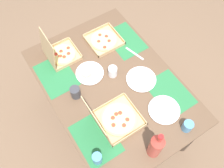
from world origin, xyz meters
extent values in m
plane|color=brown|center=(0.00, 0.00, 0.00)|extent=(6.00, 6.00, 0.00)
cylinder|color=#3F3328|center=(-0.63, -0.43, 0.37)|extent=(0.07, 0.07, 0.74)
cylinder|color=#3F3328|center=(0.63, -0.43, 0.37)|extent=(0.07, 0.07, 0.74)
cylinder|color=#3F3328|center=(0.63, 0.43, 0.37)|extent=(0.07, 0.07, 0.74)
cube|color=brown|center=(0.00, 0.00, 0.75)|extent=(1.38, 0.97, 0.03)
cube|color=#236638|center=(-0.31, -0.34, 0.77)|extent=(0.36, 0.26, 0.00)
cube|color=#236638|center=(0.31, -0.34, 0.77)|extent=(0.36, 0.26, 0.00)
cube|color=#236638|center=(-0.31, 0.34, 0.77)|extent=(0.36, 0.26, 0.00)
cube|color=#236638|center=(0.31, 0.34, 0.77)|extent=(0.36, 0.26, 0.00)
cube|color=tan|center=(0.46, 0.20, 0.77)|extent=(0.25, 0.25, 0.01)
cube|color=tan|center=(0.34, 0.20, 0.79)|extent=(0.01, 0.25, 0.03)
cube|color=tan|center=(0.58, 0.20, 0.79)|extent=(0.01, 0.25, 0.03)
cube|color=tan|center=(0.46, 0.07, 0.79)|extent=(0.25, 0.01, 0.03)
cube|color=tan|center=(0.46, 0.32, 0.79)|extent=(0.25, 0.01, 0.03)
cylinder|color=#E0B76B|center=(0.46, 0.20, 0.78)|extent=(0.22, 0.22, 0.01)
cylinder|color=#EFD67F|center=(0.46, 0.20, 0.79)|extent=(0.20, 0.20, 0.00)
cylinder|color=red|center=(0.49, 0.20, 0.79)|extent=(0.03, 0.03, 0.00)
cylinder|color=red|center=(0.49, 0.25, 0.79)|extent=(0.03, 0.03, 0.00)
cylinder|color=red|center=(0.45, 0.22, 0.79)|extent=(0.03, 0.03, 0.00)
cylinder|color=red|center=(0.43, 0.20, 0.79)|extent=(0.03, 0.03, 0.00)
cylinder|color=red|center=(0.44, 0.15, 0.79)|extent=(0.03, 0.03, 0.00)
cylinder|color=red|center=(0.49, 0.13, 0.79)|extent=(0.03, 0.03, 0.00)
cube|color=tan|center=(0.46, 0.30, 0.93)|extent=(0.25, 0.05, 0.25)
cube|color=tan|center=(-0.28, 0.12, 0.77)|extent=(0.30, 0.30, 0.01)
cube|color=tan|center=(-0.42, 0.12, 0.79)|extent=(0.01, 0.30, 0.03)
cube|color=tan|center=(-0.13, 0.12, 0.79)|extent=(0.01, 0.30, 0.03)
cube|color=tan|center=(-0.28, -0.02, 0.79)|extent=(0.30, 0.01, 0.03)
cube|color=tan|center=(-0.28, 0.27, 0.79)|extent=(0.30, 0.01, 0.03)
cylinder|color=#E0B76B|center=(-0.28, 0.12, 0.78)|extent=(0.26, 0.26, 0.01)
cylinder|color=#EFD67F|center=(-0.28, 0.12, 0.79)|extent=(0.24, 0.24, 0.00)
cylinder|color=red|center=(-0.24, 0.12, 0.79)|extent=(0.03, 0.03, 0.00)
cylinder|color=red|center=(-0.25, 0.15, 0.79)|extent=(0.03, 0.03, 0.00)
cylinder|color=red|center=(-0.30, 0.18, 0.79)|extent=(0.03, 0.03, 0.00)
cylinder|color=red|center=(-0.34, 0.12, 0.79)|extent=(0.03, 0.03, 0.00)
cylinder|color=red|center=(-0.32, 0.07, 0.79)|extent=(0.03, 0.03, 0.00)
cylinder|color=red|center=(-0.25, 0.09, 0.79)|extent=(0.03, 0.03, 0.00)
cube|color=tan|center=(-0.28, 0.29, 0.95)|extent=(0.30, 0.05, 0.30)
cube|color=tan|center=(0.41, -0.18, 0.77)|extent=(0.27, 0.27, 0.01)
cube|color=tan|center=(0.27, -0.18, 0.79)|extent=(0.01, 0.27, 0.03)
cube|color=tan|center=(0.54, -0.18, 0.79)|extent=(0.01, 0.27, 0.03)
cube|color=tan|center=(0.41, -0.31, 0.79)|extent=(0.27, 0.01, 0.03)
cube|color=tan|center=(0.41, -0.04, 0.79)|extent=(0.27, 0.01, 0.03)
cylinder|color=#E0B76B|center=(0.41, -0.18, 0.78)|extent=(0.24, 0.24, 0.01)
cylinder|color=#EFD67F|center=(0.41, -0.18, 0.79)|extent=(0.22, 0.22, 0.00)
cylinder|color=red|center=(0.47, -0.17, 0.79)|extent=(0.03, 0.03, 0.00)
cylinder|color=red|center=(0.41, -0.13, 0.79)|extent=(0.03, 0.03, 0.00)
cylinder|color=red|center=(0.33, -0.14, 0.79)|extent=(0.03, 0.03, 0.00)
cylinder|color=red|center=(0.37, -0.21, 0.79)|extent=(0.03, 0.03, 0.00)
cylinder|color=red|center=(0.42, -0.21, 0.79)|extent=(0.03, 0.03, 0.00)
cylinder|color=white|center=(-0.40, -0.20, 0.77)|extent=(0.23, 0.23, 0.01)
cylinder|color=white|center=(-0.40, -0.20, 0.78)|extent=(0.24, 0.24, 0.01)
cylinder|color=white|center=(0.18, 0.10, 0.77)|extent=(0.22, 0.22, 0.01)
cylinder|color=white|center=(0.18, 0.10, 0.78)|extent=(0.23, 0.23, 0.01)
cylinder|color=#E0B76B|center=(0.19, 0.12, 0.79)|extent=(0.09, 0.09, 0.01)
cylinder|color=#EFD67F|center=(0.19, 0.12, 0.79)|extent=(0.08, 0.08, 0.00)
cylinder|color=white|center=(-0.09, -0.22, 0.77)|extent=(0.23, 0.23, 0.01)
cylinder|color=white|center=(-0.09, -0.22, 0.78)|extent=(0.24, 0.24, 0.01)
cylinder|color=#B2382D|center=(-0.60, 0.05, 0.88)|extent=(0.09, 0.09, 0.22)
cone|color=#B2382D|center=(-0.60, 0.05, 1.00)|extent=(0.09, 0.09, 0.04)
cylinder|color=#B2382D|center=(-0.60, 0.05, 1.05)|extent=(0.03, 0.03, 0.06)
cylinder|color=red|center=(-0.60, 0.05, 1.08)|extent=(0.03, 0.03, 0.01)
cylinder|color=silver|center=(0.07, -0.05, 0.81)|extent=(0.07, 0.07, 0.09)
cylinder|color=teal|center=(-0.44, 0.40, 0.82)|extent=(0.06, 0.06, 0.11)
cylinder|color=teal|center=(-0.59, -0.25, 0.81)|extent=(0.07, 0.07, 0.09)
cylinder|color=#333338|center=(0.06, 0.29, 0.82)|extent=(0.08, 0.08, 0.10)
cube|color=#B7B7BC|center=(0.15, -0.32, 0.77)|extent=(0.19, 0.07, 0.00)
camera|label=1|loc=(-0.81, 0.52, 2.45)|focal=39.30mm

